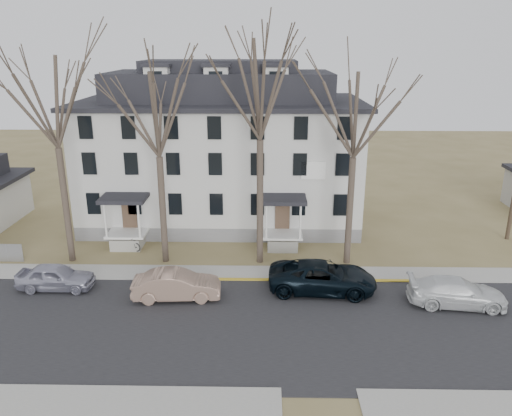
{
  "coord_description": "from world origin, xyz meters",
  "views": [
    {
      "loc": [
        1.31,
        -19.22,
        13.21
      ],
      "look_at": [
        0.77,
        9.0,
        3.86
      ],
      "focal_mm": 35.0,
      "sensor_mm": 36.0,
      "label": 1
    }
  ],
  "objects_px": {
    "car_tan": "(177,286)",
    "tree_mid_right": "(356,109)",
    "tree_mid_left": "(156,109)",
    "car_silver": "(56,277)",
    "boarding_house": "(222,152)",
    "tree_far_left": "(52,95)",
    "tree_center": "(260,83)",
    "car_white": "(457,293)",
    "bicycle_left": "(129,244)",
    "car_navy": "(322,277)"
  },
  "relations": [
    {
      "from": "car_tan",
      "to": "car_white",
      "type": "distance_m",
      "value": 14.87
    },
    {
      "from": "car_silver",
      "to": "car_navy",
      "type": "height_order",
      "value": "car_navy"
    },
    {
      "from": "tree_far_left",
      "to": "bicycle_left",
      "type": "height_order",
      "value": "tree_far_left"
    },
    {
      "from": "tree_mid_right",
      "to": "car_navy",
      "type": "height_order",
      "value": "tree_mid_right"
    },
    {
      "from": "tree_center",
      "to": "car_white",
      "type": "distance_m",
      "value": 15.64
    },
    {
      "from": "car_tan",
      "to": "bicycle_left",
      "type": "distance_m",
      "value": 7.84
    },
    {
      "from": "tree_far_left",
      "to": "car_tan",
      "type": "height_order",
      "value": "tree_far_left"
    },
    {
      "from": "boarding_house",
      "to": "bicycle_left",
      "type": "distance_m",
      "value": 9.96
    },
    {
      "from": "bicycle_left",
      "to": "car_silver",
      "type": "bearing_deg",
      "value": -179.3
    },
    {
      "from": "tree_far_left",
      "to": "bicycle_left",
      "type": "bearing_deg",
      "value": 26.65
    },
    {
      "from": "bicycle_left",
      "to": "car_white",
      "type": "bearing_deg",
      "value": -83.77
    },
    {
      "from": "car_white",
      "to": "bicycle_left",
      "type": "relative_size",
      "value": 2.75
    },
    {
      "from": "boarding_house",
      "to": "tree_far_left",
      "type": "bearing_deg",
      "value": -137.82
    },
    {
      "from": "boarding_house",
      "to": "bicycle_left",
      "type": "xyz_separation_m",
      "value": [
        -5.73,
        -6.51,
        -4.9
      ]
    },
    {
      "from": "car_tan",
      "to": "tree_mid_left",
      "type": "bearing_deg",
      "value": 13.56
    },
    {
      "from": "car_white",
      "to": "boarding_house",
      "type": "bearing_deg",
      "value": 50.59
    },
    {
      "from": "tree_mid_left",
      "to": "car_white",
      "type": "height_order",
      "value": "tree_mid_left"
    },
    {
      "from": "car_white",
      "to": "car_silver",
      "type": "bearing_deg",
      "value": 92.06
    },
    {
      "from": "car_navy",
      "to": "tree_far_left",
      "type": "bearing_deg",
      "value": 80.14
    },
    {
      "from": "boarding_house",
      "to": "tree_center",
      "type": "xyz_separation_m",
      "value": [
        3.0,
        -8.15,
        5.71
      ]
    },
    {
      "from": "boarding_house",
      "to": "car_tan",
      "type": "xyz_separation_m",
      "value": [
        -1.44,
        -13.07,
        -4.6
      ]
    },
    {
      "from": "tree_mid_left",
      "to": "tree_mid_right",
      "type": "height_order",
      "value": "same"
    },
    {
      "from": "tree_far_left",
      "to": "tree_mid_left",
      "type": "height_order",
      "value": "tree_far_left"
    },
    {
      "from": "boarding_house",
      "to": "tree_far_left",
      "type": "distance_m",
      "value": 13.12
    },
    {
      "from": "tree_center",
      "to": "tree_mid_left",
      "type": "bearing_deg",
      "value": 180.0
    },
    {
      "from": "tree_center",
      "to": "bicycle_left",
      "type": "relative_size",
      "value": 8.01
    },
    {
      "from": "car_tan",
      "to": "tree_mid_right",
      "type": "bearing_deg",
      "value": -67.77
    },
    {
      "from": "car_navy",
      "to": "tree_center",
      "type": "bearing_deg",
      "value": 46.4
    },
    {
      "from": "car_silver",
      "to": "tree_mid_right",
      "type": "bearing_deg",
      "value": -76.42
    },
    {
      "from": "tree_mid_left",
      "to": "tree_center",
      "type": "xyz_separation_m",
      "value": [
        6.0,
        0.0,
        1.48
      ]
    },
    {
      "from": "boarding_house",
      "to": "tree_mid_right",
      "type": "xyz_separation_m",
      "value": [
        8.5,
        -8.15,
        4.22
      ]
    },
    {
      "from": "tree_mid_right",
      "to": "car_silver",
      "type": "distance_m",
      "value": 19.5
    },
    {
      "from": "tree_far_left",
      "to": "tree_center",
      "type": "relative_size",
      "value": 0.93
    },
    {
      "from": "tree_mid_left",
      "to": "car_white",
      "type": "distance_m",
      "value": 19.43
    },
    {
      "from": "tree_mid_right",
      "to": "car_tan",
      "type": "bearing_deg",
      "value": -153.68
    },
    {
      "from": "car_white",
      "to": "bicycle_left",
      "type": "xyz_separation_m",
      "value": [
        -19.16,
        7.0,
        -0.25
      ]
    },
    {
      "from": "tree_mid_left",
      "to": "car_navy",
      "type": "relative_size",
      "value": 2.14
    },
    {
      "from": "boarding_house",
      "to": "tree_far_left",
      "type": "xyz_separation_m",
      "value": [
        -9.0,
        -8.15,
        4.96
      ]
    },
    {
      "from": "tree_mid_right",
      "to": "car_navy",
      "type": "bearing_deg",
      "value": -117.04
    },
    {
      "from": "boarding_house",
      "to": "car_navy",
      "type": "distance_m",
      "value": 14.42
    },
    {
      "from": "tree_mid_left",
      "to": "bicycle_left",
      "type": "height_order",
      "value": "tree_mid_left"
    },
    {
      "from": "tree_mid_left",
      "to": "car_silver",
      "type": "height_order",
      "value": "tree_mid_left"
    },
    {
      "from": "tree_mid_left",
      "to": "car_navy",
      "type": "bearing_deg",
      "value": -22.16
    },
    {
      "from": "tree_center",
      "to": "tree_far_left",
      "type": "bearing_deg",
      "value": 180.0
    },
    {
      "from": "tree_center",
      "to": "tree_mid_right",
      "type": "bearing_deg",
      "value": 0.0
    },
    {
      "from": "car_white",
      "to": "bicycle_left",
      "type": "height_order",
      "value": "car_white"
    },
    {
      "from": "tree_mid_left",
      "to": "car_tan",
      "type": "bearing_deg",
      "value": -72.34
    },
    {
      "from": "boarding_house",
      "to": "car_silver",
      "type": "relative_size",
      "value": 4.9
    },
    {
      "from": "car_silver",
      "to": "bicycle_left",
      "type": "height_order",
      "value": "car_silver"
    },
    {
      "from": "tree_center",
      "to": "tree_mid_right",
      "type": "distance_m",
      "value": 5.7
    }
  ]
}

